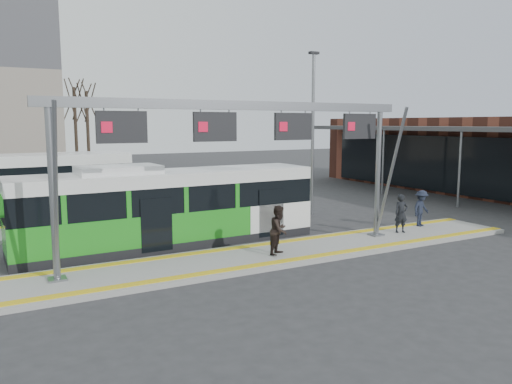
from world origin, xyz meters
The scene contains 13 objects.
ground centered at (0.00, 0.00, 0.00)m, with size 120.00×120.00×0.00m, color #2D2D30.
platform_main centered at (0.00, 0.00, 0.07)m, with size 22.00×3.00×0.15m, color gray.
platform_second centered at (-4.00, 8.00, 0.07)m, with size 20.00×3.00×0.15m, color gray.
tactile_main centered at (0.00, 0.00, 0.16)m, with size 22.00×2.65×0.02m.
tactile_second centered at (-4.00, 9.15, 0.16)m, with size 20.00×0.35×0.02m.
gantry centered at (-0.35, 0.25, 4.30)m, with size 13.00×1.68×5.20m.
hero_bus centered at (-2.10, 3.31, 1.43)m, with size 11.41×2.71×3.12m.
passenger_a centered at (6.77, 0.24, 0.94)m, with size 0.58×0.38×1.59m, color black.
passenger_b centered at (0.58, -0.30, 1.00)m, with size 0.82×0.64×1.69m, color black.
passenger_c centered at (8.48, 0.76, 0.94)m, with size 1.02×0.59×1.58m, color #1B2131.
tree_left centered at (-0.88, 31.65, 6.64)m, with size 1.40×1.40×8.76m.
tree_mid centered at (0.10, 31.42, 6.38)m, with size 1.40×1.40×8.41m.
lamp_east centered at (6.38, 6.05, 4.29)m, with size 0.50×0.25×8.09m.
Camera 1 is at (-8.13, -14.58, 4.61)m, focal length 35.00 mm.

